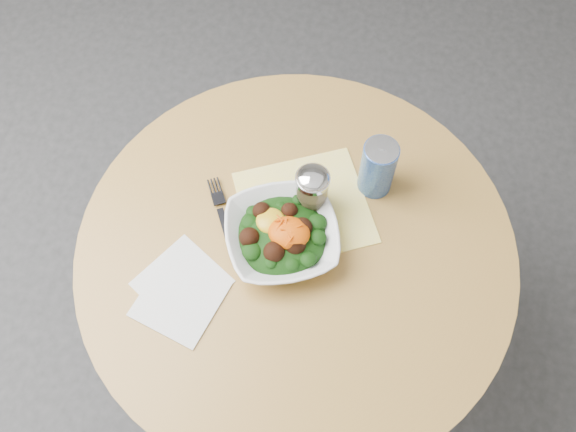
{
  "coord_description": "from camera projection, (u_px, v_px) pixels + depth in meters",
  "views": [
    {
      "loc": [
        0.09,
        -0.54,
        1.94
      ],
      "look_at": [
        -0.02,
        0.04,
        0.81
      ],
      "focal_mm": 40.0,
      "sensor_mm": 36.0,
      "label": 1
    }
  ],
  "objects": [
    {
      "name": "ground",
      "position": [
        293.0,
        349.0,
        1.97
      ],
      "size": [
        6.0,
        6.0,
        0.0
      ],
      "primitive_type": "plane",
      "color": "#2D2D30",
      "rests_on": "ground"
    },
    {
      "name": "spice_shaker",
      "position": [
        312.0,
        191.0,
        1.29
      ],
      "size": [
        0.07,
        0.07,
        0.13
      ],
      "color": "silver",
      "rests_on": "table"
    },
    {
      "name": "paper_napkins",
      "position": [
        181.0,
        291.0,
        1.26
      ],
      "size": [
        0.21,
        0.23,
        0.0
      ],
      "color": "silver",
      "rests_on": "table"
    },
    {
      "name": "table",
      "position": [
        295.0,
        283.0,
        1.48
      ],
      "size": [
        0.9,
        0.9,
        0.75
      ],
      "color": "black",
      "rests_on": "ground"
    },
    {
      "name": "fork",
      "position": [
        223.0,
        217.0,
        1.33
      ],
      "size": [
        0.11,
        0.19,
        0.0
      ],
      "color": "black",
      "rests_on": "table"
    },
    {
      "name": "salad_bowl",
      "position": [
        282.0,
        235.0,
        1.28
      ],
      "size": [
        0.29,
        0.29,
        0.08
      ],
      "color": "white",
      "rests_on": "table"
    },
    {
      "name": "cloth_napkin",
      "position": [
        304.0,
        207.0,
        1.35
      ],
      "size": [
        0.34,
        0.33,
        0.0
      ],
      "primitive_type": "cube",
      "rotation": [
        0.0,
        0.0,
        0.45
      ],
      "color": "yellow",
      "rests_on": "table"
    },
    {
      "name": "beverage_can",
      "position": [
        378.0,
        167.0,
        1.31
      ],
      "size": [
        0.07,
        0.07,
        0.14
      ],
      "color": "navy",
      "rests_on": "table"
    }
  ]
}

